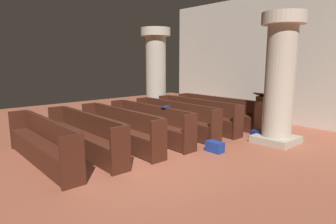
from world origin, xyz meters
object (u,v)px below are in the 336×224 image
object	(u,v)px
pillar_far_side	(156,72)
kneeler_box_blue	(215,147)
pillar_aisle_side	(280,77)
pew_row_3	(149,122)
hymn_book	(166,107)
pew_row_0	(216,110)
pew_row_5	(84,133)
pew_row_4	(120,127)
lectern	(261,110)
pew_row_1	(197,113)
kneeler_box_navy	(258,135)
pew_row_2	(175,117)
pew_row_6	(42,140)

from	to	relation	value
pillar_far_side	kneeler_box_blue	xyz separation A→B (m)	(4.38, -1.74, -1.64)
pillar_aisle_side	pew_row_3	bearing A→B (deg)	-136.31
pillar_aisle_side	hymn_book	xyz separation A→B (m)	(-2.02, -2.19, -0.80)
pew_row_0	hymn_book	xyz separation A→B (m)	(0.48, -2.71, 0.46)
pew_row_0	pew_row_5	size ratio (longest dim) A/B	1.00
pew_row_4	lectern	xyz separation A→B (m)	(0.88, 5.24, -0.06)
pew_row_0	pew_row_5	distance (m)	4.84
pew_row_3	pillar_far_side	bearing A→B (deg)	137.58
pew_row_5	kneeler_box_blue	xyz separation A→B (m)	(1.93, 2.43, -0.38)
pew_row_1	lectern	size ratio (longest dim) A/B	3.00
pew_row_0	lectern	distance (m)	1.63
kneeler_box_navy	lectern	bearing A→B (deg)	119.43
pew_row_1	pew_row_4	bearing A→B (deg)	-90.00
pew_row_1	pew_row_2	size ratio (longest dim) A/B	1.00
pillar_far_side	lectern	bearing A→B (deg)	31.55
kneeler_box_blue	hymn_book	bearing A→B (deg)	-168.10
pew_row_6	hymn_book	size ratio (longest dim) A/B	15.80
pew_row_3	kneeler_box_blue	bearing A→B (deg)	14.40
pillar_far_side	pillar_aisle_side	bearing A→B (deg)	1.74
pew_row_3	pillar_far_side	distance (m)	3.54
pew_row_1	kneeler_box_navy	xyz separation A→B (m)	(1.96, 0.43, -0.40)
pew_row_1	pillar_aisle_side	distance (m)	2.83
pillar_far_side	kneeler_box_navy	bearing A→B (deg)	1.71
hymn_book	kneeler_box_navy	world-z (taller)	hymn_book
pew_row_4	lectern	bearing A→B (deg)	80.47
pew_row_0	lectern	size ratio (longest dim) A/B	3.00
pew_row_3	pew_row_0	bearing A→B (deg)	90.00
pew_row_4	hymn_book	xyz separation A→B (m)	(0.48, 1.16, 0.46)
pew_row_0	lectern	world-z (taller)	lectern
pew_row_5	lectern	distance (m)	6.27
lectern	kneeler_box_navy	xyz separation A→B (m)	(1.08, -1.91, -0.34)
lectern	kneeler_box_navy	size ratio (longest dim) A/B	3.23
pew_row_2	kneeler_box_navy	bearing A→B (deg)	35.55
pew_row_1	pillar_far_side	distance (m)	2.76
pew_row_6	pillar_aisle_side	bearing A→B (deg)	64.73
pew_row_5	kneeler_box_navy	distance (m)	4.74
pew_row_2	kneeler_box_navy	world-z (taller)	pew_row_2
pillar_far_side	pew_row_3	bearing A→B (deg)	-42.42
pew_row_2	pew_row_3	distance (m)	0.97
pew_row_3	pew_row_4	world-z (taller)	same
pew_row_6	pillar_far_side	size ratio (longest dim) A/B	0.96
pew_row_0	pew_row_4	bearing A→B (deg)	-90.00
pew_row_1	pillar_aisle_side	xyz separation A→B (m)	(2.50, 0.45, 1.25)
pew_row_6	kneeler_box_blue	distance (m)	3.93
pillar_far_side	kneeler_box_navy	size ratio (longest dim) A/B	10.09
pew_row_1	pew_row_6	distance (m)	4.84
lectern	kneeler_box_blue	size ratio (longest dim) A/B	2.57
pillar_far_side	lectern	distance (m)	4.12
pew_row_0	pillar_far_side	distance (m)	2.83
pew_row_4	kneeler_box_blue	bearing A→B (deg)	37.12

